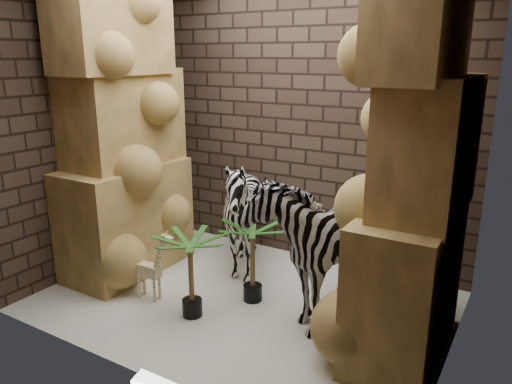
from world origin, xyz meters
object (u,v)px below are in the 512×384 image
Objects in this scene: giraffe_toy at (148,262)px; palm_back at (191,276)px; zebra_left at (242,221)px; zebra_right at (321,225)px; palm_front at (253,262)px.

palm_back is at bearing -6.48° from giraffe_toy.
zebra_left is 0.96m from palm_back.
zebra_right is 0.71m from palm_front.
zebra_left is at bearing 95.21° from palm_back.
zebra_right is 0.98m from zebra_left.
giraffe_toy is at bearing -101.93° from zebra_left.
palm_front is (0.83, 0.45, 0.02)m from giraffe_toy.
zebra_right is 1.22× the size of zebra_left.
zebra_right reaches higher than giraffe_toy.
zebra_left is 1.76× the size of giraffe_toy.
zebra_right is 1.18m from palm_back.
zebra_right reaches higher than palm_front.
palm_front reaches higher than palm_back.
palm_back is (0.53, -0.04, 0.01)m from giraffe_toy.
zebra_right is 2.03× the size of palm_front.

